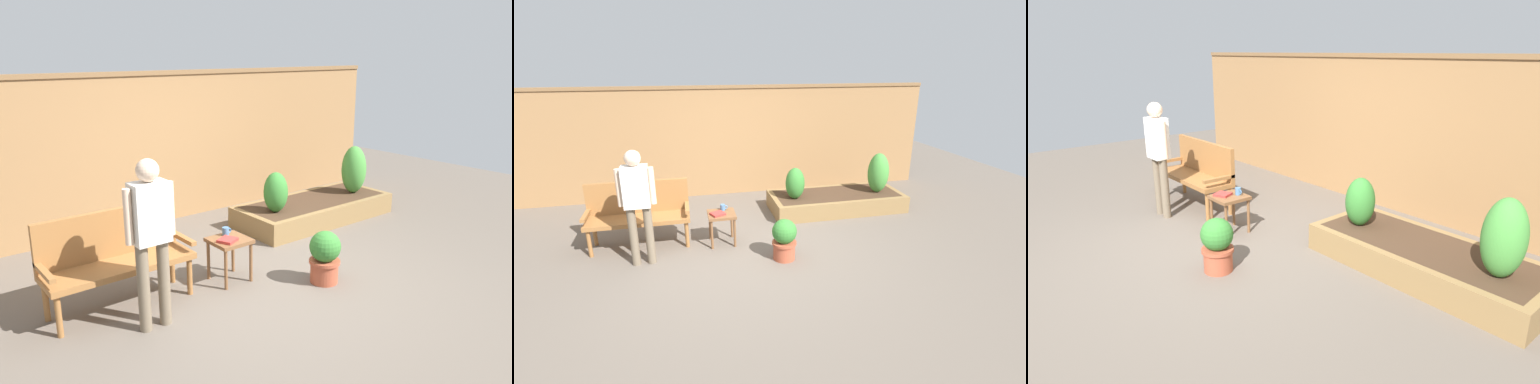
% 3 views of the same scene
% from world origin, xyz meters
% --- Properties ---
extents(ground_plane, '(14.00, 14.00, 0.00)m').
position_xyz_m(ground_plane, '(0.00, 0.00, 0.00)').
color(ground_plane, '#60564C').
extents(fence_back, '(8.40, 0.14, 2.16)m').
position_xyz_m(fence_back, '(0.00, 2.60, 1.09)').
color(fence_back, olive).
rests_on(fence_back, ground_plane).
extents(garden_bench, '(1.44, 0.48, 0.94)m').
position_xyz_m(garden_bench, '(-1.51, 0.58, 0.54)').
color(garden_bench, '#936033').
rests_on(garden_bench, ground_plane).
extents(side_table, '(0.40, 0.40, 0.48)m').
position_xyz_m(side_table, '(-0.33, 0.32, 0.40)').
color(side_table, brown).
rests_on(side_table, ground_plane).
extents(cup_on_table, '(0.11, 0.08, 0.09)m').
position_xyz_m(cup_on_table, '(-0.30, 0.43, 0.53)').
color(cup_on_table, teal).
rests_on(cup_on_table, side_table).
extents(book_on_table, '(0.24, 0.23, 0.03)m').
position_xyz_m(book_on_table, '(-0.39, 0.27, 0.50)').
color(book_on_table, '#B2332D').
rests_on(book_on_table, side_table).
extents(potted_boxwood, '(0.34, 0.34, 0.58)m').
position_xyz_m(potted_boxwood, '(0.44, -0.35, 0.30)').
color(potted_boxwood, '#A84C33').
rests_on(potted_boxwood, ground_plane).
extents(raised_planter_bed, '(2.40, 1.00, 0.30)m').
position_xyz_m(raised_planter_bed, '(1.86, 1.24, 0.15)').
color(raised_planter_bed, olive).
rests_on(raised_planter_bed, ground_plane).
extents(shrub_near_bench, '(0.33, 0.33, 0.55)m').
position_xyz_m(shrub_near_bench, '(1.04, 1.16, 0.58)').
color(shrub_near_bench, brown).
rests_on(shrub_near_bench, raised_planter_bed).
extents(shrub_far_corner, '(0.38, 0.38, 0.73)m').
position_xyz_m(shrub_far_corner, '(2.62, 1.16, 0.66)').
color(shrub_far_corner, brown).
rests_on(shrub_far_corner, raised_planter_bed).
extents(person_by_bench, '(0.47, 0.20, 1.56)m').
position_xyz_m(person_by_bench, '(-1.43, -0.06, 0.93)').
color(person_by_bench, '#70604C').
rests_on(person_by_bench, ground_plane).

